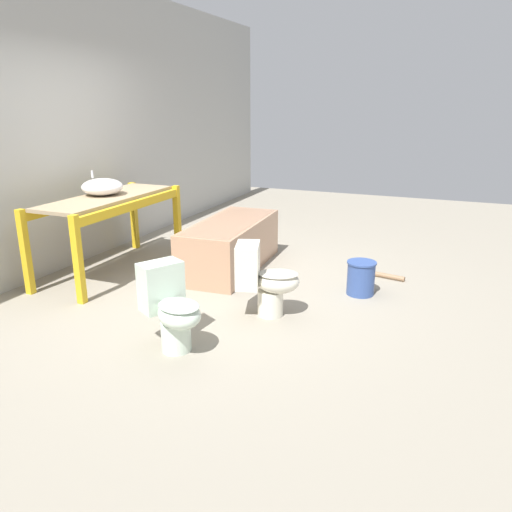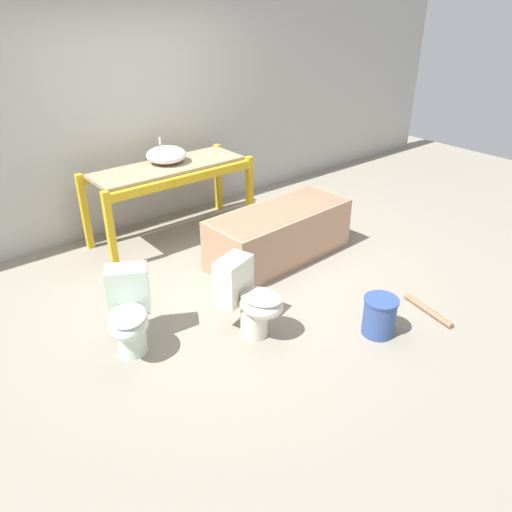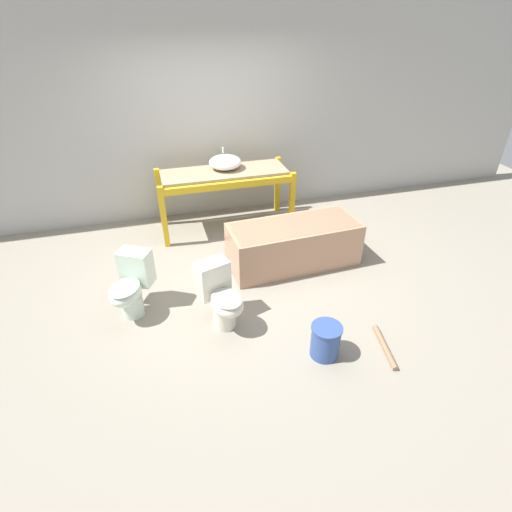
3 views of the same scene
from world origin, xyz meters
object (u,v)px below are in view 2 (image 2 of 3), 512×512
sink_basin (166,155)px  bucket_white (379,315)px  toilet_far (129,313)px  toilet_near (249,298)px  bathtub_main (279,231)px

sink_basin → bucket_white: (0.31, -2.80, -0.77)m
sink_basin → toilet_far: (-1.37, -1.68, -0.60)m
toilet_near → toilet_far: (-0.85, 0.43, 0.00)m
sink_basin → toilet_far: bearing=-129.1°
sink_basin → bathtub_main: sink_basin is taller
toilet_near → bucket_white: 1.09m
bathtub_main → toilet_far: bearing=-170.8°
bucket_white → toilet_near: bearing=140.2°
sink_basin → toilet_far: sink_basin is taller
toilet_near → toilet_far: same height
bathtub_main → sink_basin: bearing=110.8°
toilet_near → bucket_white: size_ratio=1.95×
toilet_near → toilet_far: bearing=135.0°
bathtub_main → toilet_near: (-1.08, -0.84, 0.02)m
sink_basin → bucket_white: sink_basin is taller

